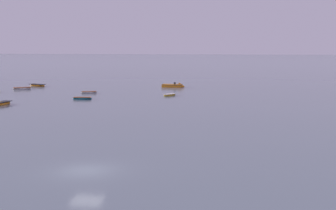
# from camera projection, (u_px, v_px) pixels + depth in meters

# --- Properties ---
(ground_plane) EXTENTS (800.00, 800.00, 0.00)m
(ground_plane) POSITION_uv_depth(u_px,v_px,m) (86.00, 171.00, 36.56)
(ground_plane) COLOR slate
(rowboat_moored_1) EXTENTS (3.41, 1.98, 0.51)m
(rowboat_moored_1) POSITION_uv_depth(u_px,v_px,m) (89.00, 92.00, 93.75)
(rowboat_moored_1) COLOR white
(rowboat_moored_1) RESTS_ON ground
(rowboat_moored_2) EXTENTS (3.58, 1.58, 0.55)m
(rowboat_moored_2) POSITION_uv_depth(u_px,v_px,m) (82.00, 98.00, 83.40)
(rowboat_moored_2) COLOR #197084
(rowboat_moored_2) RESTS_ON ground
(rowboat_moored_3) EXTENTS (2.65, 3.36, 0.51)m
(rowboat_moored_3) POSITION_uv_depth(u_px,v_px,m) (170.00, 95.00, 89.17)
(rowboat_moored_3) COLOR gold
(rowboat_moored_3) RESTS_ON ground
(rowboat_moored_7) EXTENTS (2.40, 4.77, 0.72)m
(rowboat_moored_7) POSITION_uv_depth(u_px,v_px,m) (0.00, 104.00, 75.58)
(rowboat_moored_7) COLOR orange
(rowboat_moored_7) RESTS_ON ground
(rowboat_moored_8) EXTENTS (4.07, 3.19, 0.62)m
(rowboat_moored_8) POSITION_uv_depth(u_px,v_px,m) (22.00, 88.00, 101.69)
(rowboat_moored_8) COLOR white
(rowboat_moored_8) RESTS_ON ground
(rowboat_moored_9) EXTENTS (4.66, 2.97, 0.70)m
(rowboat_moored_9) POSITION_uv_depth(u_px,v_px,m) (37.00, 85.00, 108.97)
(rowboat_moored_9) COLOR orange
(rowboat_moored_9) RESTS_ON ground
(motorboat_moored_2) EXTENTS (5.41, 2.17, 1.81)m
(motorboat_moored_2) POSITION_uv_depth(u_px,v_px,m) (175.00, 86.00, 106.51)
(motorboat_moored_2) COLOR orange
(motorboat_moored_2) RESTS_ON ground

